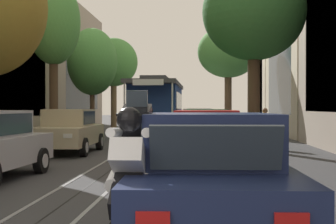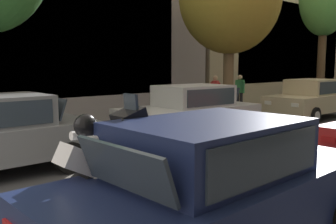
{
  "view_description": "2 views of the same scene",
  "coord_description": "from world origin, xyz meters",
  "px_view_note": "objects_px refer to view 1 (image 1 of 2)",
  "views": [
    {
      "loc": [
        2.31,
        -2.86,
        1.65
      ],
      "look_at": [
        0.74,
        21.76,
        1.41
      ],
      "focal_mm": 51.57,
      "sensor_mm": 36.0,
      "label": 1
    },
    {
      "loc": [
        5.24,
        -0.03,
        2.19
      ],
      "look_at": [
        -2.1,
        6.4,
        0.96
      ],
      "focal_mm": 40.58,
      "sensor_mm": 36.0,
      "label": 2
    }
  ],
  "objects_px": {
    "parked_car_white_fifth_right": "(199,121)",
    "street_tree_kerb_left_far": "(114,63)",
    "parked_car_red_second_right": "(207,142)",
    "street_tree_kerb_right_second": "(254,13)",
    "parked_car_green_mid_right": "(206,130)",
    "pedestrian_on_left_pavement": "(265,125)",
    "cable_car_trolley": "(158,107)",
    "street_tree_kerb_right_mid": "(228,53)",
    "parked_car_beige_mid_left": "(69,131)",
    "parked_car_silver_fourth_right": "(199,124)",
    "street_tree_kerb_left_fourth": "(92,62)",
    "motorcycle_with_rider": "(133,172)",
    "parked_car_brown_sixth_right": "(201,119)",
    "street_tree_kerb_left_mid": "(54,24)",
    "parked_car_navy_near_right": "(210,176)"
  },
  "relations": [
    {
      "from": "parked_car_white_fifth_right",
      "to": "street_tree_kerb_left_far",
      "type": "xyz_separation_m",
      "value": [
        -6.62,
        6.72,
        4.29
      ]
    },
    {
      "from": "parked_car_red_second_right",
      "to": "street_tree_kerb_right_second",
      "type": "xyz_separation_m",
      "value": [
        1.94,
        6.91,
        4.51
      ]
    },
    {
      "from": "parked_car_green_mid_right",
      "to": "pedestrian_on_left_pavement",
      "type": "height_order",
      "value": "pedestrian_on_left_pavement"
    },
    {
      "from": "street_tree_kerb_left_far",
      "to": "street_tree_kerb_right_second",
      "type": "relative_size",
      "value": 0.97
    },
    {
      "from": "street_tree_kerb_right_second",
      "to": "cable_car_trolley",
      "type": "bearing_deg",
      "value": 118.62
    },
    {
      "from": "parked_car_red_second_right",
      "to": "street_tree_kerb_right_mid",
      "type": "xyz_separation_m",
      "value": [
        1.73,
        19.78,
        4.44
      ]
    },
    {
      "from": "parked_car_beige_mid_left",
      "to": "parked_car_silver_fourth_right",
      "type": "distance_m",
      "value": 8.51
    },
    {
      "from": "street_tree_kerb_left_fourth",
      "to": "motorcycle_with_rider",
      "type": "relative_size",
      "value": 3.53
    },
    {
      "from": "street_tree_kerb_right_second",
      "to": "parked_car_beige_mid_left",
      "type": "bearing_deg",
      "value": -166.46
    },
    {
      "from": "parked_car_beige_mid_left",
      "to": "cable_car_trolley",
      "type": "height_order",
      "value": "cable_car_trolley"
    },
    {
      "from": "parked_car_brown_sixth_right",
      "to": "street_tree_kerb_left_far",
      "type": "bearing_deg",
      "value": 170.14
    },
    {
      "from": "street_tree_kerb_left_mid",
      "to": "parked_car_red_second_right",
      "type": "bearing_deg",
      "value": -54.89
    },
    {
      "from": "parked_car_white_fifth_right",
      "to": "parked_car_green_mid_right",
      "type": "bearing_deg",
      "value": -88.84
    },
    {
      "from": "parked_car_white_fifth_right",
      "to": "street_tree_kerb_left_mid",
      "type": "bearing_deg",
      "value": -127.51
    },
    {
      "from": "parked_car_green_mid_right",
      "to": "street_tree_kerb_left_fourth",
      "type": "bearing_deg",
      "value": 121.7
    },
    {
      "from": "street_tree_kerb_right_second",
      "to": "parked_car_white_fifth_right",
      "type": "bearing_deg",
      "value": 100.35
    },
    {
      "from": "street_tree_kerb_left_fourth",
      "to": "street_tree_kerb_right_second",
      "type": "distance_m",
      "value": 13.55
    },
    {
      "from": "cable_car_trolley",
      "to": "parked_car_silver_fourth_right",
      "type": "bearing_deg",
      "value": -49.55
    },
    {
      "from": "motorcycle_with_rider",
      "to": "parked_car_beige_mid_left",
      "type": "bearing_deg",
      "value": 108.28
    },
    {
      "from": "parked_car_navy_near_right",
      "to": "street_tree_kerb_left_far",
      "type": "height_order",
      "value": "street_tree_kerb_left_far"
    },
    {
      "from": "street_tree_kerb_right_second",
      "to": "motorcycle_with_rider",
      "type": "height_order",
      "value": "street_tree_kerb_right_second"
    },
    {
      "from": "parked_car_silver_fourth_right",
      "to": "parked_car_green_mid_right",
      "type": "bearing_deg",
      "value": -87.29
    },
    {
      "from": "street_tree_kerb_left_mid",
      "to": "cable_car_trolley",
      "type": "height_order",
      "value": "street_tree_kerb_left_mid"
    },
    {
      "from": "street_tree_kerb_right_second",
      "to": "motorcycle_with_rider",
      "type": "xyz_separation_m",
      "value": [
        -2.83,
        -13.81,
        -4.34
      ]
    },
    {
      "from": "parked_car_silver_fourth_right",
      "to": "street_tree_kerb_right_second",
      "type": "height_order",
      "value": "street_tree_kerb_right_second"
    },
    {
      "from": "motorcycle_with_rider",
      "to": "street_tree_kerb_right_second",
      "type": "bearing_deg",
      "value": 78.41
    },
    {
      "from": "street_tree_kerb_left_mid",
      "to": "street_tree_kerb_right_mid",
      "type": "xyz_separation_m",
      "value": [
        8.53,
        10.1,
        -0.22
      ]
    },
    {
      "from": "parked_car_beige_mid_left",
      "to": "parked_car_red_second_right",
      "type": "bearing_deg",
      "value": -46.99
    },
    {
      "from": "parked_car_red_second_right",
      "to": "street_tree_kerb_right_mid",
      "type": "distance_m",
      "value": 20.35
    },
    {
      "from": "street_tree_kerb_left_mid",
      "to": "motorcycle_with_rider",
      "type": "bearing_deg",
      "value": -70.38
    },
    {
      "from": "parked_car_green_mid_right",
      "to": "street_tree_kerb_left_fourth",
      "type": "xyz_separation_m",
      "value": [
        -6.82,
        11.04,
        3.64
      ]
    },
    {
      "from": "parked_car_red_second_right",
      "to": "street_tree_kerb_left_far",
      "type": "bearing_deg",
      "value": 105.12
    },
    {
      "from": "street_tree_kerb_right_second",
      "to": "street_tree_kerb_left_fourth",
      "type": "bearing_deg",
      "value": 129.81
    },
    {
      "from": "parked_car_brown_sixth_right",
      "to": "parked_car_navy_near_right",
      "type": "bearing_deg",
      "value": -90.06
    },
    {
      "from": "parked_car_green_mid_right",
      "to": "parked_car_brown_sixth_right",
      "type": "relative_size",
      "value": 1.0
    },
    {
      "from": "street_tree_kerb_right_mid",
      "to": "motorcycle_with_rider",
      "type": "bearing_deg",
      "value": -95.62
    },
    {
      "from": "street_tree_kerb_left_far",
      "to": "cable_car_trolley",
      "type": "distance_m",
      "value": 11.41
    },
    {
      "from": "street_tree_kerb_right_second",
      "to": "motorcycle_with_rider",
      "type": "bearing_deg",
      "value": -101.59
    },
    {
      "from": "parked_car_silver_fourth_right",
      "to": "street_tree_kerb_right_second",
      "type": "relative_size",
      "value": 0.6
    },
    {
      "from": "pedestrian_on_left_pavement",
      "to": "cable_car_trolley",
      "type": "bearing_deg",
      "value": 124.2
    },
    {
      "from": "street_tree_kerb_right_mid",
      "to": "street_tree_kerb_right_second",
      "type": "bearing_deg",
      "value": -89.07
    },
    {
      "from": "parked_car_navy_near_right",
      "to": "cable_car_trolley",
      "type": "bearing_deg",
      "value": 96.65
    },
    {
      "from": "parked_car_navy_near_right",
      "to": "pedestrian_on_left_pavement",
      "type": "distance_m",
      "value": 13.89
    },
    {
      "from": "street_tree_kerb_left_fourth",
      "to": "street_tree_kerb_left_far",
      "type": "bearing_deg",
      "value": 90.36
    },
    {
      "from": "parked_car_beige_mid_left",
      "to": "parked_car_navy_near_right",
      "type": "height_order",
      "value": "same"
    },
    {
      "from": "parked_car_white_fifth_right",
      "to": "motorcycle_with_rider",
      "type": "relative_size",
      "value": 2.39
    },
    {
      "from": "street_tree_kerb_left_mid",
      "to": "motorcycle_with_rider",
      "type": "relative_size",
      "value": 4.06
    },
    {
      "from": "parked_car_beige_mid_left",
      "to": "motorcycle_with_rider",
      "type": "height_order",
      "value": "motorcycle_with_rider"
    },
    {
      "from": "parked_car_green_mid_right",
      "to": "parked_car_white_fifth_right",
      "type": "bearing_deg",
      "value": 91.16
    },
    {
      "from": "parked_car_white_fifth_right",
      "to": "street_tree_kerb_right_mid",
      "type": "bearing_deg",
      "value": 37.27
    }
  ]
}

